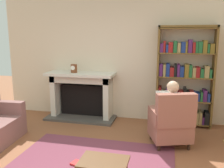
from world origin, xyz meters
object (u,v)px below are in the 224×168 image
(fireplace, at_px, (82,94))
(armchair_reading, at_px, (171,123))
(mantel_clock, at_px, (74,68))
(side_table, at_px, (104,166))
(seated_reader, at_px, (170,109))
(bookshelf, at_px, (184,78))

(fireplace, height_order, armchair_reading, fireplace)
(mantel_clock, height_order, side_table, mantel_clock)
(seated_reader, bearing_deg, fireplace, -45.43)
(armchair_reading, bearing_deg, fireplace, -47.51)
(bookshelf, bearing_deg, side_table, -110.50)
(mantel_clock, distance_m, armchair_reading, 2.45)
(fireplace, relative_size, bookshelf, 0.75)
(bookshelf, xyz_separation_m, armchair_reading, (-0.24, -1.10, -0.58))
(fireplace, xyz_separation_m, seated_reader, (1.96, -0.96, 0.06))
(mantel_clock, height_order, armchair_reading, mantel_clock)
(fireplace, relative_size, armchair_reading, 1.61)
(armchair_reading, xyz_separation_m, seated_reader, (-0.04, 0.11, 0.20))
(bookshelf, height_order, armchair_reading, bookshelf)
(bookshelf, distance_m, side_table, 2.92)
(fireplace, distance_m, armchair_reading, 2.27)
(seated_reader, height_order, side_table, seated_reader)
(side_table, bearing_deg, seated_reader, 66.66)
(armchair_reading, xyz_separation_m, side_table, (-0.76, -1.57, -0.03))
(bookshelf, bearing_deg, armchair_reading, -102.06)
(bookshelf, height_order, side_table, bookshelf)
(seated_reader, relative_size, side_table, 2.04)
(bookshelf, relative_size, seated_reader, 1.81)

